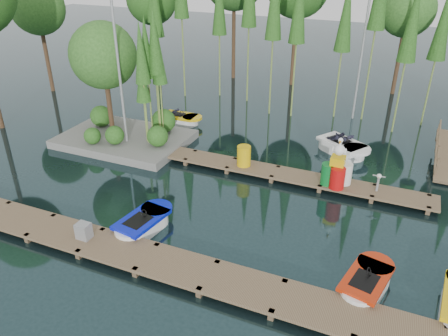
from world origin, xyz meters
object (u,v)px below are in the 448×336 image
at_px(island, 116,79).
at_px(yellow_barrel, 244,156).
at_px(boat_red, 366,283).
at_px(boat_yellow_far, 180,119).
at_px(utility_cabinet, 84,231).
at_px(drum_cluster, 337,172).
at_px(boat_blue, 143,224).

bearing_deg(island, yellow_barrel, -6.56).
distance_m(island, boat_red, 14.54).
bearing_deg(boat_yellow_far, island, -97.57).
bearing_deg(island, boat_yellow_far, 62.70).
xyz_separation_m(boat_red, utility_cabinet, (-8.86, -1.52, 0.34)).
distance_m(utility_cabinet, drum_cluster, 9.78).
xyz_separation_m(boat_blue, utility_cabinet, (-1.30, -1.51, 0.33)).
distance_m(island, utility_cabinet, 9.10).
bearing_deg(boat_red, yellow_barrel, 149.95).
bearing_deg(boat_red, island, 166.70).
xyz_separation_m(boat_red, boat_yellow_far, (-11.16, 9.41, 0.02)).
height_order(boat_blue, utility_cabinet, utility_cabinet).
xyz_separation_m(boat_yellow_far, yellow_barrel, (5.26, -3.93, 0.50)).
relative_size(boat_blue, utility_cabinet, 4.79).
bearing_deg(island, utility_cabinet, -63.30).
relative_size(boat_yellow_far, drum_cluster, 1.18).
bearing_deg(drum_cluster, utility_cabinet, -135.55).
xyz_separation_m(boat_blue, drum_cluster, (5.68, 5.34, 0.65)).
height_order(boat_red, yellow_barrel, yellow_barrel).
height_order(boat_yellow_far, utility_cabinet, boat_yellow_far).
relative_size(boat_red, yellow_barrel, 2.84).
relative_size(island, utility_cabinet, 12.29).
bearing_deg(boat_blue, boat_red, 8.53).
bearing_deg(yellow_barrel, boat_blue, -106.80).
height_order(boat_yellow_far, drum_cluster, drum_cluster).
distance_m(boat_yellow_far, yellow_barrel, 6.58).
bearing_deg(yellow_barrel, boat_yellow_far, 143.23).
relative_size(island, drum_cluster, 3.33).
distance_m(island, yellow_barrel, 7.34).
bearing_deg(utility_cabinet, island, 116.70).
height_order(boat_red, utility_cabinet, utility_cabinet).
distance_m(boat_blue, utility_cabinet, 2.02).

